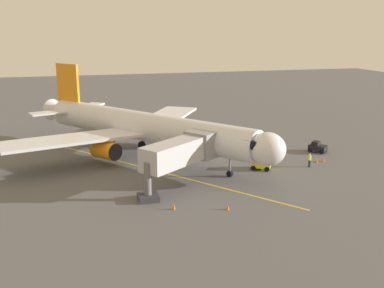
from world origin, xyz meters
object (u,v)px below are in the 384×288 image
object	(u,v)px
airplane	(142,127)
safety_cone_nose_left	(324,159)
jet_bridge	(184,152)
ground_crew_marshaller	(310,160)
safety_cone_wing_starboard	(317,160)
safety_cone_nose_right	(174,207)
tug_starboard_side	(261,164)
safety_cone_wing_port	(228,207)
tug_near_nose	(238,137)
tug_portside	(318,147)

from	to	relation	value
airplane	safety_cone_nose_left	world-z (taller)	airplane
jet_bridge	ground_crew_marshaller	bearing A→B (deg)	-172.62
airplane	safety_cone_wing_starboard	size ratio (longest dim) A/B	62.79
airplane	ground_crew_marshaller	world-z (taller)	airplane
airplane	safety_cone_nose_right	distance (m)	18.92
tug_starboard_side	safety_cone_nose_right	distance (m)	15.79
safety_cone_nose_left	safety_cone_wing_port	xyz separation A→B (m)	(17.12, 11.47, 0.00)
airplane	safety_cone_wing_port	size ratio (longest dim) A/B	62.79
tug_near_nose	safety_cone_nose_right	xyz separation A→B (m)	(15.08, 22.64, -0.43)
safety_cone_wing_starboard	tug_starboard_side	bearing A→B (deg)	6.04
jet_bridge	tug_portside	world-z (taller)	jet_bridge
safety_cone_wing_starboard	tug_portside	bearing A→B (deg)	-121.73
ground_crew_marshaller	safety_cone_nose_left	size ratio (longest dim) A/B	3.11
safety_cone_nose_left	jet_bridge	bearing A→B (deg)	10.94
jet_bridge	tug_starboard_side	world-z (taller)	jet_bridge
safety_cone_wing_starboard	ground_crew_marshaller	bearing A→B (deg)	39.31
jet_bridge	safety_cone_nose_left	xyz separation A→B (m)	(-19.46, -3.76, -3.49)
tug_near_nose	safety_cone_wing_port	size ratio (longest dim) A/B	4.94
jet_bridge	safety_cone_wing_starboard	distance (m)	19.12
ground_crew_marshaller	tug_starboard_side	bearing A→B (deg)	-6.55
jet_bridge	safety_cone_nose_right	xyz separation A→B (m)	(2.54, 6.32, -3.49)
safety_cone_wing_port	tug_near_nose	bearing A→B (deg)	-113.01
safety_cone_nose_right	safety_cone_wing_starboard	distance (m)	23.25
tug_near_nose	safety_cone_wing_starboard	world-z (taller)	tug_near_nose
airplane	tug_starboard_side	distance (m)	16.26
jet_bridge	tug_near_nose	distance (m)	20.81
jet_bridge	airplane	bearing A→B (deg)	-78.24
jet_bridge	tug_near_nose	xyz separation A→B (m)	(-12.55, -16.31, -3.06)
tug_portside	tug_starboard_side	distance (m)	11.81
jet_bridge	tug_starboard_side	distance (m)	11.13
safety_cone_nose_left	safety_cone_wing_starboard	bearing A→B (deg)	2.85
jet_bridge	safety_cone_wing_port	xyz separation A→B (m)	(-2.34, 7.71, -3.49)
tug_near_nose	tug_starboard_side	size ratio (longest dim) A/B	0.99
tug_starboard_side	safety_cone_nose_left	bearing A→B (deg)	-174.32
tug_starboard_side	safety_cone_wing_port	xyz separation A→B (m)	(7.97, 10.56, -0.43)
tug_starboard_side	safety_cone_nose_right	xyz separation A→B (m)	(12.85, 9.17, -0.43)
jet_bridge	tug_near_nose	bearing A→B (deg)	-127.56
tug_portside	safety_cone_wing_port	bearing A→B (deg)	39.86
airplane	safety_cone_wing_port	distance (m)	20.87
tug_portside	safety_cone_wing_starboard	distance (m)	4.91
tug_near_nose	tug_starboard_side	world-z (taller)	same
jet_bridge	safety_cone_nose_left	world-z (taller)	jet_bridge
tug_starboard_side	safety_cone_nose_left	distance (m)	9.21
airplane	jet_bridge	bearing A→B (deg)	101.76
ground_crew_marshaller	safety_cone_wing_port	world-z (taller)	ground_crew_marshaller
tug_starboard_side	jet_bridge	bearing A→B (deg)	15.45
tug_near_nose	safety_cone_wing_starboard	xyz separation A→B (m)	(-5.89, 12.60, -0.43)
tug_near_nose	tug_portside	distance (m)	11.95
tug_near_nose	safety_cone_wing_port	bearing A→B (deg)	66.99
tug_starboard_side	safety_cone_nose_right	bearing A→B (deg)	35.51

